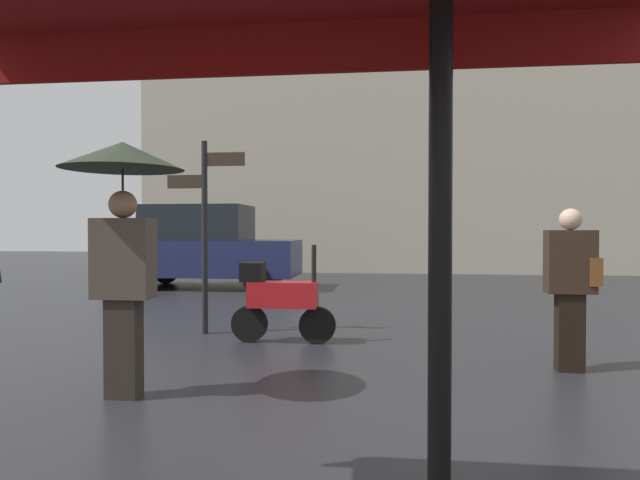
% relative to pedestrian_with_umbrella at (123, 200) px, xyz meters
% --- Properties ---
extents(pedestrian_with_umbrella, '(1.02, 1.02, 2.16)m').
position_rel_pedestrian_with_umbrella_xyz_m(pedestrian_with_umbrella, '(0.00, 0.00, 0.00)').
color(pedestrian_with_umbrella, '#2A241E').
rests_on(pedestrian_with_umbrella, ground).
extents(pedestrian_with_bag, '(0.50, 0.24, 1.64)m').
position_rel_pedestrian_with_umbrella_xyz_m(pedestrian_with_bag, '(4.06, 1.32, -0.75)').
color(pedestrian_with_bag, black).
rests_on(pedestrian_with_bag, ground).
extents(parked_scooter, '(1.33, 0.32, 1.23)m').
position_rel_pedestrian_with_umbrella_xyz_m(parked_scooter, '(0.89, 2.32, -1.12)').
color(parked_scooter, black).
rests_on(parked_scooter, ground).
extents(parked_car_left, '(4.44, 1.97, 2.02)m').
position_rel_pedestrian_with_umbrella_xyz_m(parked_car_left, '(-2.16, 8.38, -0.67)').
color(parked_car_left, '#1E234C').
rests_on(parked_car_left, ground).
extents(street_signpost, '(1.08, 0.08, 2.63)m').
position_rel_pedestrian_with_umbrella_xyz_m(street_signpost, '(-0.23, 2.78, -0.07)').
color(street_signpost, black).
rests_on(street_signpost, ground).
extents(building_block, '(16.48, 2.29, 17.65)m').
position_rel_pedestrian_with_umbrella_xyz_m(building_block, '(2.22, 14.34, 7.15)').
color(building_block, '#B2A893').
rests_on(building_block, ground).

